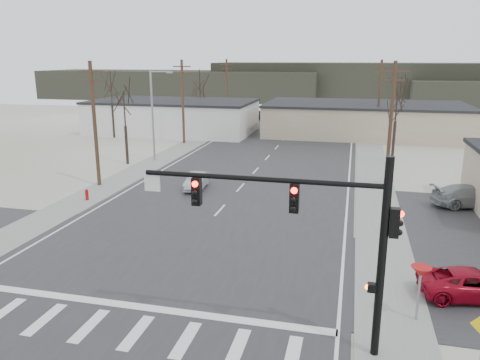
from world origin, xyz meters
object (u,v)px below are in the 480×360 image
object	(u,v)px
fire_hydrant	(87,195)
car_parked_silver	(470,196)
car_far_b	(258,115)
car_parked_red	(473,284)
traffic_signal_mast	(326,227)
sedan_crossing	(197,181)
car_far_a	(326,127)

from	to	relation	value
fire_hydrant	car_parked_silver	distance (m)	27.54
car_far_b	car_parked_red	world-z (taller)	car_far_b
traffic_signal_mast	fire_hydrant	world-z (taller)	traffic_signal_mast
traffic_signal_mast	fire_hydrant	distance (m)	23.39
traffic_signal_mast	sedan_crossing	world-z (taller)	traffic_signal_mast
car_parked_red	car_far_a	bearing A→B (deg)	1.94
traffic_signal_mast	car_far_a	size ratio (longest dim) A/B	1.71
fire_hydrant	car_far_b	distance (m)	49.33
fire_hydrant	car_parked_red	world-z (taller)	car_parked_red
car_far_a	traffic_signal_mast	bearing A→B (deg)	93.77
sedan_crossing	traffic_signal_mast	bearing A→B (deg)	-64.67
fire_hydrant	car_far_a	size ratio (longest dim) A/B	0.17
car_far_a	car_far_b	distance (m)	17.44
car_far_a	car_far_b	xyz separation A→B (m)	(-12.41, 12.25, -0.03)
traffic_signal_mast	car_parked_silver	world-z (taller)	traffic_signal_mast
car_far_a	car_parked_red	world-z (taller)	car_far_a
car_parked_red	traffic_signal_mast	bearing A→B (deg)	120.71
fire_hydrant	car_far_a	distance (m)	39.98
car_far_b	traffic_signal_mast	bearing A→B (deg)	-88.16
traffic_signal_mast	car_parked_silver	bearing A→B (deg)	64.91
car_far_a	sedan_crossing	bearing A→B (deg)	76.04
fire_hydrant	car_parked_silver	world-z (taller)	car_parked_silver
sedan_crossing	car_parked_red	size ratio (longest dim) A/B	0.84
car_far_b	car_parked_silver	xyz separation A→B (m)	(24.38, -44.26, 0.02)
fire_hydrant	car_far_b	bearing A→B (deg)	86.86
car_far_b	sedan_crossing	bearing A→B (deg)	-96.44
traffic_signal_mast	car_parked_red	distance (m)	9.02
car_far_a	car_parked_red	distance (m)	46.92
traffic_signal_mast	car_far_b	bearing A→B (deg)	103.63
fire_hydrant	sedan_crossing	xyz separation A→B (m)	(6.86, 4.88, 0.23)
car_far_b	fire_hydrant	bearing A→B (deg)	-104.94
fire_hydrant	car_far_a	world-z (taller)	car_far_a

